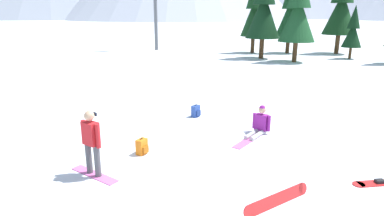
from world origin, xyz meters
name	(u,v)px	position (x,y,z in m)	size (l,w,h in m)	color
ground_plane	(174,164)	(0.00, 0.00, 0.00)	(800.00, 800.00, 0.00)	white
snowboarder_foreground	(92,142)	(-1.88, -0.71, 0.87)	(1.38, 1.02, 1.65)	pink
snowboarder_midground	(259,125)	(2.54, 2.40, 0.32)	(1.32, 1.70, 0.95)	#B7B7BC
loose_snowboard_far_spare	(277,199)	(2.35, -1.79, 0.13)	(1.54, 1.19, 0.26)	red
backpack_orange	(142,147)	(-0.96, 0.62, 0.21)	(0.35, 0.37, 0.47)	orange
backpack_blue	(196,111)	(0.40, 4.20, 0.21)	(0.37, 0.38, 0.47)	#2D4C9E
pine_tree_tall	(264,7)	(5.26, 21.20, 4.26)	(2.87, 2.87, 7.82)	#472D19
pine_tree_slender	(290,11)	(8.36, 25.25, 3.96)	(2.51, 2.51, 7.28)	#472D19
pine_tree_short	(254,11)	(4.99, 25.29, 3.97)	(2.48, 2.48, 7.30)	#472D19
pine_tree_broad	(342,5)	(12.98, 25.05, 4.47)	(3.10, 3.10, 8.20)	#472D19
pine_tree_young	(353,30)	(12.82, 21.39, 2.42)	(1.60, 1.60, 4.45)	#472D19
pine_tree_leaning	(298,10)	(7.62, 19.20, 3.99)	(2.84, 2.84, 7.31)	#472D19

